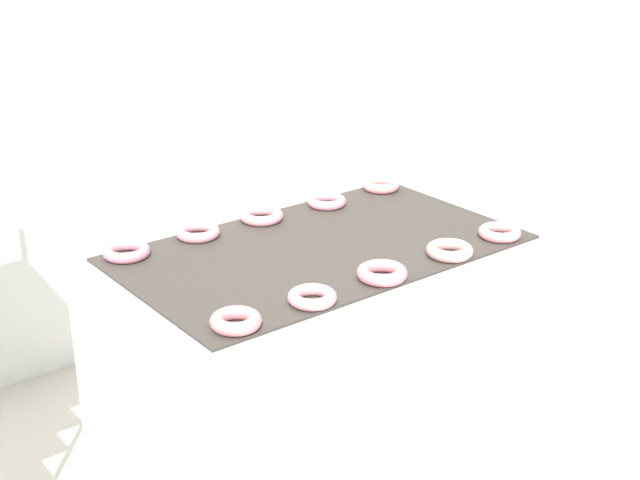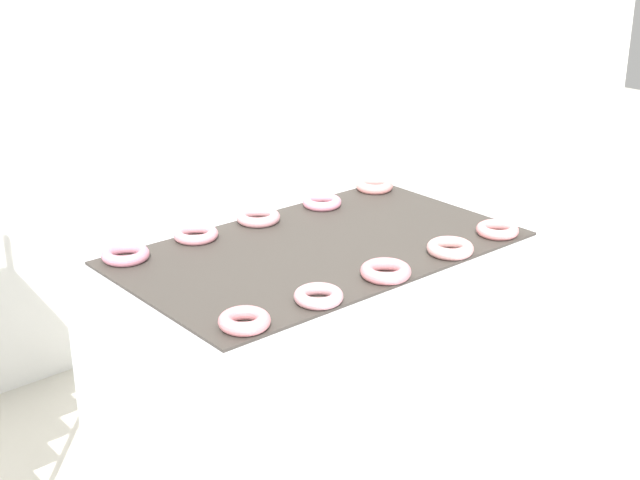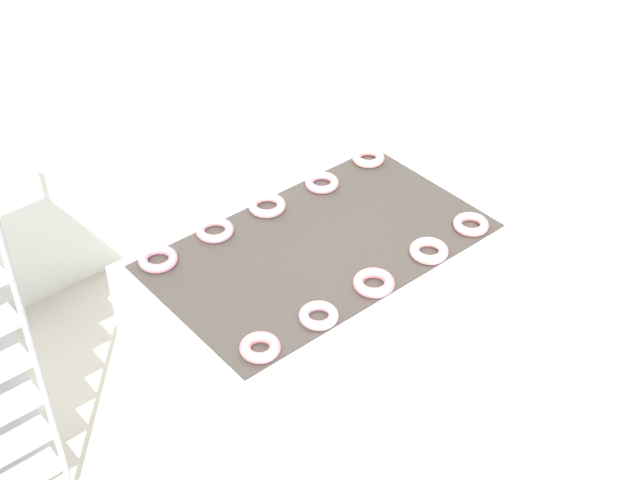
{
  "view_description": "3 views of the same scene",
  "coord_description": "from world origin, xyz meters",
  "px_view_note": "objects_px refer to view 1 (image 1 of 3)",
  "views": [
    {
      "loc": [
        -1.44,
        -1.22,
        1.93
      ],
      "look_at": [
        0.0,
        0.62,
        1.0
      ],
      "focal_mm": 50.0,
      "sensor_mm": 36.0,
      "label": 1
    },
    {
      "loc": [
        -1.52,
        -1.16,
        1.91
      ],
      "look_at": [
        0.0,
        0.62,
        1.0
      ],
      "focal_mm": 50.0,
      "sensor_mm": 36.0,
      "label": 2
    },
    {
      "loc": [
        -1.52,
        -1.17,
        2.84
      ],
      "look_at": [
        0.0,
        0.62,
        1.0
      ],
      "focal_mm": 50.0,
      "sensor_mm": 36.0,
      "label": 3
    }
  ],
  "objects_px": {
    "donut_near_center": "(382,273)",
    "donut_near_rightmost": "(500,232)",
    "fryer_machine": "(320,395)",
    "donut_far_rightmost": "(381,185)",
    "donut_near_leftmost": "(236,321)",
    "donut_far_leftmost": "(126,252)",
    "donut_far_center": "(261,216)",
    "donut_near_right": "(450,250)",
    "donut_near_left": "(312,297)",
    "donut_far_left": "(198,232)",
    "donut_far_right": "(327,201)",
    "glaze_bin": "(558,401)"
  },
  "relations": [
    {
      "from": "glaze_bin",
      "to": "donut_far_right",
      "type": "relative_size",
      "value": 3.16
    },
    {
      "from": "donut_near_left",
      "to": "donut_near_center",
      "type": "relative_size",
      "value": 0.91
    },
    {
      "from": "fryer_machine",
      "to": "donut_far_leftmost",
      "type": "distance_m",
      "value": 0.74
    },
    {
      "from": "fryer_machine",
      "to": "donut_far_left",
      "type": "relative_size",
      "value": 9.38
    },
    {
      "from": "donut_near_center",
      "to": "donut_far_right",
      "type": "xyz_separation_m",
      "value": [
        0.24,
        0.53,
        -0.0
      ]
    },
    {
      "from": "glaze_bin",
      "to": "donut_far_rightmost",
      "type": "relative_size",
      "value": 3.15
    },
    {
      "from": "fryer_machine",
      "to": "donut_near_right",
      "type": "distance_m",
      "value": 0.62
    },
    {
      "from": "fryer_machine",
      "to": "donut_far_left",
      "type": "height_order",
      "value": "donut_far_left"
    },
    {
      "from": "donut_near_left",
      "to": "donut_near_right",
      "type": "bearing_deg",
      "value": 0.24
    },
    {
      "from": "donut_far_leftmost",
      "to": "donut_far_center",
      "type": "xyz_separation_m",
      "value": [
        0.46,
        0.01,
        0.0
      ]
    },
    {
      "from": "donut_near_rightmost",
      "to": "donut_far_left",
      "type": "distance_m",
      "value": 0.88
    },
    {
      "from": "donut_near_center",
      "to": "donut_far_rightmost",
      "type": "distance_m",
      "value": 0.73
    },
    {
      "from": "donut_far_leftmost",
      "to": "donut_far_rightmost",
      "type": "relative_size",
      "value": 1.05
    },
    {
      "from": "fryer_machine",
      "to": "donut_far_rightmost",
      "type": "distance_m",
      "value": 0.74
    },
    {
      "from": "donut_near_left",
      "to": "donut_near_center",
      "type": "bearing_deg",
      "value": 0.36
    },
    {
      "from": "fryer_machine",
      "to": "donut_near_right",
      "type": "xyz_separation_m",
      "value": [
        0.24,
        -0.27,
        0.51
      ]
    },
    {
      "from": "donut_near_center",
      "to": "donut_far_rightmost",
      "type": "height_order",
      "value": "donut_near_center"
    },
    {
      "from": "donut_near_rightmost",
      "to": "donut_far_left",
      "type": "height_order",
      "value": "same"
    },
    {
      "from": "donut_near_rightmost",
      "to": "donut_far_rightmost",
      "type": "xyz_separation_m",
      "value": [
        0.02,
        0.54,
        0.0
      ]
    },
    {
      "from": "donut_near_left",
      "to": "donut_far_rightmost",
      "type": "bearing_deg",
      "value": 37.58
    },
    {
      "from": "fryer_machine",
      "to": "donut_near_center",
      "type": "height_order",
      "value": "donut_near_center"
    },
    {
      "from": "donut_near_leftmost",
      "to": "donut_far_center",
      "type": "relative_size",
      "value": 0.92
    },
    {
      "from": "donut_far_leftmost",
      "to": "glaze_bin",
      "type": "bearing_deg",
      "value": -17.61
    },
    {
      "from": "donut_near_center",
      "to": "donut_far_leftmost",
      "type": "bearing_deg",
      "value": 129.97
    },
    {
      "from": "donut_near_center",
      "to": "donut_far_right",
      "type": "relative_size",
      "value": 1.07
    },
    {
      "from": "donut_near_left",
      "to": "donut_near_leftmost",
      "type": "bearing_deg",
      "value": 178.54
    },
    {
      "from": "donut_near_left",
      "to": "donut_far_right",
      "type": "bearing_deg",
      "value": 48.76
    },
    {
      "from": "donut_near_rightmost",
      "to": "donut_far_leftmost",
      "type": "height_order",
      "value": "same"
    },
    {
      "from": "donut_near_right",
      "to": "donut_far_leftmost",
      "type": "bearing_deg",
      "value": 142.4
    },
    {
      "from": "donut_far_right",
      "to": "donut_near_left",
      "type": "bearing_deg",
      "value": -131.24
    },
    {
      "from": "donut_near_center",
      "to": "donut_near_rightmost",
      "type": "bearing_deg",
      "value": 1.21
    },
    {
      "from": "donut_far_right",
      "to": "glaze_bin",
      "type": "bearing_deg",
      "value": -31.3
    },
    {
      "from": "donut_near_leftmost",
      "to": "donut_near_right",
      "type": "bearing_deg",
      "value": -0.29
    },
    {
      "from": "donut_near_leftmost",
      "to": "donut_far_rightmost",
      "type": "distance_m",
      "value": 1.08
    },
    {
      "from": "donut_near_leftmost",
      "to": "donut_near_center",
      "type": "distance_m",
      "value": 0.45
    },
    {
      "from": "donut_near_leftmost",
      "to": "donut_near_right",
      "type": "distance_m",
      "value": 0.7
    },
    {
      "from": "donut_near_right",
      "to": "donut_far_center",
      "type": "relative_size",
      "value": 0.98
    },
    {
      "from": "donut_near_center",
      "to": "donut_far_center",
      "type": "relative_size",
      "value": 1.0
    },
    {
      "from": "fryer_machine",
      "to": "donut_far_right",
      "type": "distance_m",
      "value": 0.61
    },
    {
      "from": "donut_far_center",
      "to": "donut_near_left",
      "type": "bearing_deg",
      "value": -112.49
    },
    {
      "from": "donut_near_center",
      "to": "donut_near_right",
      "type": "relative_size",
      "value": 1.02
    },
    {
      "from": "donut_near_leftmost",
      "to": "donut_near_rightmost",
      "type": "bearing_deg",
      "value": 0.36
    },
    {
      "from": "donut_far_left",
      "to": "donut_far_right",
      "type": "bearing_deg",
      "value": -2.28
    },
    {
      "from": "fryer_machine",
      "to": "donut_far_rightmost",
      "type": "height_order",
      "value": "donut_far_rightmost"
    },
    {
      "from": "donut_near_center",
      "to": "donut_near_rightmost",
      "type": "distance_m",
      "value": 0.47
    },
    {
      "from": "donut_far_rightmost",
      "to": "donut_near_leftmost",
      "type": "bearing_deg",
      "value": -149.77
    },
    {
      "from": "donut_near_left",
      "to": "donut_far_center",
      "type": "distance_m",
      "value": 0.6
    },
    {
      "from": "donut_near_right",
      "to": "donut_far_leftmost",
      "type": "xyz_separation_m",
      "value": [
        -0.71,
        0.54,
        -0.0
      ]
    },
    {
      "from": "fryer_machine",
      "to": "glaze_bin",
      "type": "xyz_separation_m",
      "value": [
        0.95,
        -0.18,
        -0.3
      ]
    },
    {
      "from": "donut_near_leftmost",
      "to": "donut_near_center",
      "type": "bearing_deg",
      "value": -0.52
    }
  ]
}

